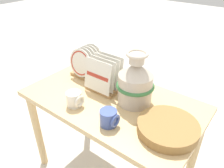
{
  "coord_description": "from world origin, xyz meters",
  "views": [
    {
      "loc": [
        0.7,
        -0.91,
        1.54
      ],
      "look_at": [
        0.0,
        0.0,
        0.84
      ],
      "focal_mm": 35.0,
      "sensor_mm": 36.0,
      "label": 1
    }
  ],
  "objects_px": {
    "dish_rack_round_plates": "(86,65)",
    "dish_rack_square_plates": "(104,78)",
    "wicker_charger_stack": "(168,128)",
    "mug_cream_glaze": "(75,99)",
    "mug_cobalt_glaze": "(109,118)",
    "ceramic_vase": "(135,82)"
  },
  "relations": [
    {
      "from": "ceramic_vase",
      "to": "mug_cobalt_glaze",
      "type": "relative_size",
      "value": 3.27
    },
    {
      "from": "dish_rack_round_plates",
      "to": "dish_rack_square_plates",
      "type": "relative_size",
      "value": 0.99
    },
    {
      "from": "dish_rack_round_plates",
      "to": "mug_cobalt_glaze",
      "type": "bearing_deg",
      "value": -34.37
    },
    {
      "from": "dish_rack_square_plates",
      "to": "mug_cream_glaze",
      "type": "height_order",
      "value": "dish_rack_square_plates"
    },
    {
      "from": "ceramic_vase",
      "to": "mug_cream_glaze",
      "type": "height_order",
      "value": "ceramic_vase"
    },
    {
      "from": "mug_cream_glaze",
      "to": "mug_cobalt_glaze",
      "type": "height_order",
      "value": "same"
    },
    {
      "from": "dish_rack_square_plates",
      "to": "mug_cream_glaze",
      "type": "relative_size",
      "value": 2.28
    },
    {
      "from": "dish_rack_round_plates",
      "to": "dish_rack_square_plates",
      "type": "distance_m",
      "value": 0.23
    },
    {
      "from": "wicker_charger_stack",
      "to": "mug_cobalt_glaze",
      "type": "relative_size",
      "value": 3.14
    },
    {
      "from": "mug_cobalt_glaze",
      "to": "wicker_charger_stack",
      "type": "bearing_deg",
      "value": 27.57
    },
    {
      "from": "dish_rack_round_plates",
      "to": "mug_cream_glaze",
      "type": "relative_size",
      "value": 2.27
    },
    {
      "from": "dish_rack_square_plates",
      "to": "wicker_charger_stack",
      "type": "height_order",
      "value": "dish_rack_square_plates"
    },
    {
      "from": "mug_cobalt_glaze",
      "to": "dish_rack_round_plates",
      "type": "bearing_deg",
      "value": 145.63
    },
    {
      "from": "wicker_charger_stack",
      "to": "mug_cream_glaze",
      "type": "relative_size",
      "value": 3.14
    },
    {
      "from": "dish_rack_round_plates",
      "to": "mug_cream_glaze",
      "type": "distance_m",
      "value": 0.38
    },
    {
      "from": "wicker_charger_stack",
      "to": "mug_cobalt_glaze",
      "type": "xyz_separation_m",
      "value": [
        -0.28,
        -0.14,
        0.02
      ]
    },
    {
      "from": "ceramic_vase",
      "to": "mug_cobalt_glaze",
      "type": "height_order",
      "value": "ceramic_vase"
    },
    {
      "from": "ceramic_vase",
      "to": "wicker_charger_stack",
      "type": "bearing_deg",
      "value": -23.18
    },
    {
      "from": "ceramic_vase",
      "to": "mug_cream_glaze",
      "type": "relative_size",
      "value": 3.27
    },
    {
      "from": "dish_rack_round_plates",
      "to": "dish_rack_square_plates",
      "type": "xyz_separation_m",
      "value": [
        0.22,
        -0.06,
        -0.01
      ]
    },
    {
      "from": "ceramic_vase",
      "to": "dish_rack_square_plates",
      "type": "relative_size",
      "value": 1.43
    },
    {
      "from": "mug_cream_glaze",
      "to": "ceramic_vase",
      "type": "bearing_deg",
      "value": 43.63
    }
  ]
}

